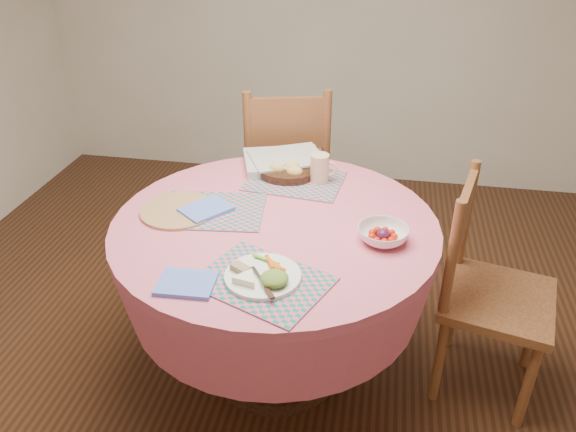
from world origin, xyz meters
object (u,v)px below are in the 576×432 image
(dinner_plate, at_px, (265,275))
(latte_mug, at_px, (320,168))
(chair_back, at_px, (286,171))
(fruit_bowl, at_px, (383,235))
(bread_bowl, at_px, (287,172))
(wicker_trivet, at_px, (179,210))
(chair_right, at_px, (486,287))
(dining_table, at_px, (276,264))

(dinner_plate, distance_m, latte_mug, 0.74)
(chair_back, relative_size, fruit_bowl, 4.57)
(bread_bowl, bearing_deg, wicker_trivet, -134.96)
(wicker_trivet, height_order, fruit_bowl, fruit_bowl)
(latte_mug, bearing_deg, dinner_plate, -96.34)
(chair_back, distance_m, dinner_plate, 1.30)
(chair_back, xyz_separation_m, wicker_trivet, (-0.26, -0.89, 0.23))
(latte_mug, xyz_separation_m, fruit_bowl, (0.28, -0.43, -0.04))
(chair_right, xyz_separation_m, chair_back, (-0.95, 0.80, 0.05))
(dinner_plate, height_order, fruit_bowl, dinner_plate)
(chair_right, height_order, fruit_bowl, chair_right)
(chair_back, distance_m, bread_bowl, 0.59)
(dining_table, distance_m, chair_back, 0.90)
(dining_table, bearing_deg, dinner_plate, -83.53)
(latte_mug, bearing_deg, wicker_trivet, -145.28)
(fruit_bowl, bearing_deg, latte_mug, 123.35)
(dinner_plate, bearing_deg, chair_right, 30.47)
(dining_table, xyz_separation_m, chair_back, (-0.13, 0.89, -0.02))
(bread_bowl, relative_size, fruit_bowl, 1.03)
(bread_bowl, distance_m, fruit_bowl, 0.61)
(wicker_trivet, relative_size, latte_mug, 2.47)
(dining_table, distance_m, latte_mug, 0.46)
(bread_bowl, distance_m, latte_mug, 0.15)
(bread_bowl, xyz_separation_m, fruit_bowl, (0.43, -0.44, -0.01))
(bread_bowl, bearing_deg, fruit_bowl, -45.55)
(chair_back, distance_m, latte_mug, 0.66)
(dining_table, bearing_deg, bread_bowl, 93.68)
(wicker_trivet, relative_size, fruit_bowl, 1.35)
(chair_back, bearing_deg, dining_table, 83.69)
(latte_mug, distance_m, fruit_bowl, 0.51)
(dining_table, relative_size, fruit_bowl, 5.57)
(chair_back, relative_size, dinner_plate, 4.11)
(chair_back, xyz_separation_m, bread_bowl, (0.10, -0.52, 0.25))
(chair_back, height_order, dinner_plate, chair_back)
(dining_table, distance_m, chair_right, 0.83)
(dining_table, bearing_deg, fruit_bowl, -9.32)
(chair_right, distance_m, wicker_trivet, 1.24)
(dinner_plate, bearing_deg, latte_mug, 83.66)
(wicker_trivet, xyz_separation_m, fruit_bowl, (0.79, -0.08, 0.02))
(chair_right, xyz_separation_m, latte_mug, (-0.70, 0.27, 0.33))
(chair_right, height_order, bread_bowl, chair_right)
(chair_back, bearing_deg, latte_mug, 100.68)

